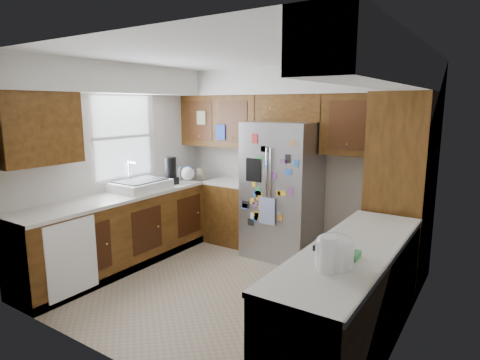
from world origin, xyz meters
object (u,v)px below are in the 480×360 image
object	(u,v)px
fridge	(282,190)
rice_cooker	(334,249)
pantry	(401,191)
paper_towel	(328,255)

from	to	relation	value
fridge	rice_cooker	world-z (taller)	fridge
fridge	pantry	bearing A→B (deg)	-2.06
paper_towel	pantry	bearing A→B (deg)	90.04
pantry	fridge	distance (m)	1.51
fridge	paper_towel	size ratio (longest dim) A/B	7.33
fridge	rice_cooker	bearing A→B (deg)	-54.77
pantry	rice_cooker	bearing A→B (deg)	-90.02
fridge	rice_cooker	size ratio (longest dim) A/B	6.60
rice_cooker	paper_towel	bearing A→B (deg)	-89.00
fridge	rice_cooker	distance (m)	2.60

